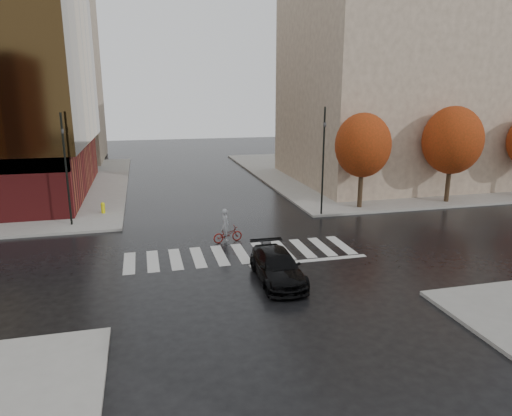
{
  "coord_description": "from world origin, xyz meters",
  "views": [
    {
      "loc": [
        -4.61,
        -20.92,
        7.98
      ],
      "look_at": [
        1.11,
        1.82,
        2.0
      ],
      "focal_mm": 32.0,
      "sensor_mm": 36.0,
      "label": 1
    }
  ],
  "objects": [
    {
      "name": "ground",
      "position": [
        0.0,
        0.0,
        0.0
      ],
      "size": [
        120.0,
        120.0,
        0.0
      ],
      "primitive_type": "plane",
      "color": "black",
      "rests_on": "ground"
    },
    {
      "name": "sidewalk_ne",
      "position": [
        21.0,
        21.0,
        0.07
      ],
      "size": [
        30.0,
        30.0,
        0.15
      ],
      "primitive_type": "cube",
      "color": "gray",
      "rests_on": "ground"
    },
    {
      "name": "crosswalk",
      "position": [
        0.0,
        0.5,
        0.01
      ],
      "size": [
        12.0,
        3.0,
        0.01
      ],
      "primitive_type": "cube",
      "color": "silver",
      "rests_on": "ground"
    },
    {
      "name": "building_ne_tan",
      "position": [
        17.0,
        17.0,
        9.15
      ],
      "size": [
        16.0,
        16.0,
        18.0
      ],
      "primitive_type": "cube",
      "color": "gray",
      "rests_on": "sidewalk_ne"
    },
    {
      "name": "building_nw_far",
      "position": [
        -16.0,
        37.0,
        10.15
      ],
      "size": [
        14.0,
        12.0,
        20.0
      ],
      "primitive_type": "cube",
      "color": "gray",
      "rests_on": "sidewalk_nw"
    },
    {
      "name": "tree_ne_a",
      "position": [
        10.0,
        7.4,
        4.46
      ],
      "size": [
        3.8,
        3.8,
        6.5
      ],
      "color": "#302115",
      "rests_on": "sidewalk_ne"
    },
    {
      "name": "tree_ne_b",
      "position": [
        17.0,
        7.4,
        4.62
      ],
      "size": [
        4.2,
        4.2,
        6.89
      ],
      "color": "#302115",
      "rests_on": "sidewalk_ne"
    },
    {
      "name": "sedan",
      "position": [
        0.8,
        -3.22,
        0.64
      ],
      "size": [
        1.92,
        4.48,
        1.29
      ],
      "primitive_type": "imported",
      "rotation": [
        0.0,
        0.0,
        -0.03
      ],
      "color": "black",
      "rests_on": "ground"
    },
    {
      "name": "cyclist",
      "position": [
        -0.35,
        2.5,
        0.64
      ],
      "size": [
        1.72,
        0.87,
        1.87
      ],
      "rotation": [
        0.0,
        0.0,
        1.76
      ],
      "color": "maroon",
      "rests_on": "ground"
    },
    {
      "name": "traffic_light_nw",
      "position": [
        -9.0,
        7.67,
        3.9
      ],
      "size": [
        0.17,
        0.14,
        6.69
      ],
      "rotation": [
        0.0,
        0.0,
        -1.6
      ],
      "color": "black",
      "rests_on": "sidewalk_nw"
    },
    {
      "name": "traffic_light_ne",
      "position": [
        6.7,
        6.3,
        4.06
      ],
      "size": [
        0.2,
        0.21,
        6.93
      ],
      "rotation": [
        0.0,
        0.0,
        3.53
      ],
      "color": "black",
      "rests_on": "sidewalk_ne"
    },
    {
      "name": "fire_hydrant",
      "position": [
        -7.32,
        10.0,
        0.56
      ],
      "size": [
        0.27,
        0.27,
        0.75
      ],
      "color": "#D6D20C",
      "rests_on": "sidewalk_nw"
    },
    {
      "name": "manhole",
      "position": [
        0.89,
        -2.0,
        0.01
      ],
      "size": [
        0.76,
        0.76,
        0.01
      ],
      "primitive_type": "cylinder",
      "rotation": [
        0.0,
        0.0,
        0.27
      ],
      "color": "#3F2F16",
      "rests_on": "ground"
    }
  ]
}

